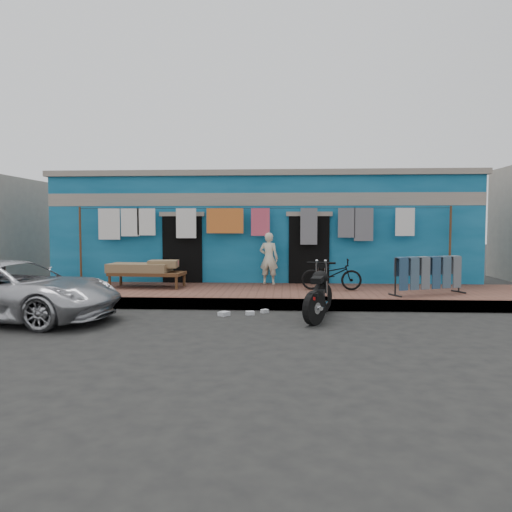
# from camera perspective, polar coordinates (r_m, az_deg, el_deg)

# --- Properties ---
(ground) EXTENTS (80.00, 80.00, 0.00)m
(ground) POSITION_cam_1_polar(r_m,az_deg,el_deg) (9.39, -0.75, -7.78)
(ground) COLOR black
(ground) RESTS_ON ground
(sidewalk) EXTENTS (28.00, 3.00, 0.25)m
(sidewalk) POSITION_cam_1_polar(r_m,az_deg,el_deg) (12.33, 0.28, -4.47)
(sidewalk) COLOR brown
(sidewalk) RESTS_ON ground
(curb) EXTENTS (28.00, 0.10, 0.25)m
(curb) POSITION_cam_1_polar(r_m,az_deg,el_deg) (10.89, -0.14, -5.54)
(curb) COLOR gray
(curb) RESTS_ON ground
(building) EXTENTS (12.20, 5.20, 3.36)m
(building) POSITION_cam_1_polar(r_m,az_deg,el_deg) (16.19, 1.07, 2.98)
(building) COLOR #10557F
(building) RESTS_ON ground
(clothesline) EXTENTS (10.06, 0.06, 2.10)m
(clothesline) POSITION_cam_1_polar(r_m,az_deg,el_deg) (13.48, -1.26, 3.45)
(clothesline) COLOR brown
(clothesline) RESTS_ON sidewalk
(car) EXTENTS (4.48, 2.49, 1.20)m
(car) POSITION_cam_1_polar(r_m,az_deg,el_deg) (10.75, -26.08, -3.47)
(car) COLOR #BBBBC0
(car) RESTS_ON ground
(seated_person) EXTENTS (0.57, 0.44, 1.40)m
(seated_person) POSITION_cam_1_polar(r_m,az_deg,el_deg) (13.42, 1.47, -0.27)
(seated_person) COLOR beige
(seated_person) RESTS_ON sidewalk
(bicycle) EXTENTS (1.48, 0.59, 0.94)m
(bicycle) POSITION_cam_1_polar(r_m,az_deg,el_deg) (12.39, 8.62, -1.69)
(bicycle) COLOR black
(bicycle) RESTS_ON sidewalk
(motorcycle) EXTENTS (1.17, 1.88, 1.09)m
(motorcycle) POSITION_cam_1_polar(r_m,az_deg,el_deg) (9.94, 7.15, -4.01)
(motorcycle) COLOR black
(motorcycle) RESTS_ON ground
(charpoy) EXTENTS (2.10, 1.21, 0.66)m
(charpoy) POSITION_cam_1_polar(r_m,az_deg,el_deg) (13.12, -12.30, -2.06)
(charpoy) COLOR brown
(charpoy) RESTS_ON sidewalk
(jeans_rack) EXTENTS (2.16, 1.75, 0.90)m
(jeans_rack) POSITION_cam_1_polar(r_m,az_deg,el_deg) (12.16, 19.07, -2.04)
(jeans_rack) COLOR black
(jeans_rack) RESTS_ON sidewalk
(litter_a) EXTENTS (0.20, 0.17, 0.08)m
(litter_a) POSITION_cam_1_polar(r_m,az_deg,el_deg) (10.31, -0.69, -6.54)
(litter_a) COLOR silver
(litter_a) RESTS_ON ground
(litter_b) EXTENTS (0.18, 0.18, 0.07)m
(litter_b) POSITION_cam_1_polar(r_m,az_deg,el_deg) (10.55, 0.99, -6.32)
(litter_b) COLOR silver
(litter_b) RESTS_ON ground
(litter_c) EXTENTS (0.25, 0.27, 0.08)m
(litter_c) POSITION_cam_1_polar(r_m,az_deg,el_deg) (10.24, -3.68, -6.60)
(litter_c) COLOR silver
(litter_c) RESTS_ON ground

